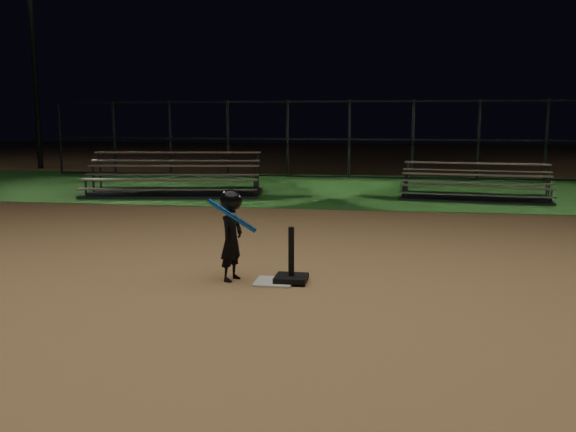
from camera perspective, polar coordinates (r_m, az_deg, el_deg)
The scene contains 9 objects.
ground at distance 7.44m, azimuth -1.27°, elevation -6.15°, with size 80.00×80.00×0.00m, color #9F7748.
grass_strip at distance 17.22m, azimuth 4.91°, elevation 2.53°, with size 60.00×8.00×0.01m, color #20581C.
home_plate at distance 7.44m, azimuth -1.27°, elevation -6.06°, with size 0.45×0.45×0.02m, color beige.
batting_tee at distance 7.42m, azimuth 0.30°, elevation -5.12°, with size 0.38×0.38×0.65m.
child_batter at distance 7.46m, azimuth -5.22°, elevation -1.51°, with size 0.56×0.50×1.11m.
bleacher_left at distance 16.11m, azimuth -10.38°, elevation 2.74°, with size 4.61×2.74×1.06m.
bleacher_right at distance 15.60m, azimuth 16.77°, elevation 2.13°, with size 3.64×2.09×0.85m.
backstop_fence at distance 20.11m, azimuth 5.64°, elevation 7.01°, with size 20.08×0.08×2.50m.
light_pole_left at distance 25.90m, azimuth -22.47°, elevation 15.03°, with size 0.90×0.53×8.30m.
Camera 1 is at (1.33, -7.05, 1.95)m, focal length 38.73 mm.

